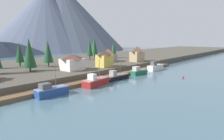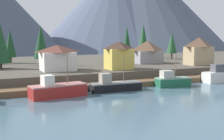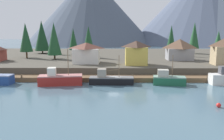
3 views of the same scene
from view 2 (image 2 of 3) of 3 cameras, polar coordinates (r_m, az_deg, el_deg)
ground_plane at (r=70.72m, az=-6.40°, el=-1.58°), size 400.00×400.00×1.00m
dock at (r=53.97m, az=-0.34°, el=-2.98°), size 80.00×4.00×1.60m
shoreline_bank at (r=81.91m, az=-9.07°, el=0.71°), size 400.00×56.00×2.50m
mountain_central_peak at (r=220.05m, az=0.64°, el=12.18°), size 118.54×118.54×62.34m
mountain_east_peak at (r=233.38m, az=5.06°, el=13.04°), size 140.95×140.95×72.19m
fishing_boat_red at (r=46.25m, az=-10.78°, el=-3.86°), size 9.14×4.19×7.41m
fishing_boat_black at (r=50.47m, az=0.50°, el=-3.10°), size 9.14×2.72×6.08m
fishing_boat_green at (r=56.23m, az=11.76°, el=-2.09°), size 6.77×3.51×6.25m
fishing_boat_white at (r=65.10m, az=20.92°, el=-1.06°), size 9.12×2.75×9.23m
house_white at (r=60.93m, az=-10.77°, el=2.48°), size 6.98×6.24×5.36m
house_grey at (r=77.47m, az=7.01°, el=3.63°), size 7.52×5.16×6.01m
house_tan at (r=75.29m, az=16.78°, el=3.66°), size 6.70×4.35×6.91m
house_yellow at (r=62.42m, az=1.38°, el=2.98°), size 5.57×4.62×6.01m
conifer_near_left at (r=81.32m, az=-19.53°, el=5.03°), size 3.19×3.19×9.13m
conifer_near_right at (r=67.46m, az=-21.30°, el=5.30°), size 4.22×4.22×10.77m
conifer_mid_right at (r=93.20m, az=11.78°, el=5.23°), size 3.29×3.29×8.26m
conifer_back_left at (r=88.02m, az=2.96°, el=5.91°), size 3.03×3.03×10.16m
conifer_back_right at (r=73.08m, az=-13.89°, el=5.37°), size 3.72×3.72×9.77m
conifer_far_left at (r=98.51m, az=6.23°, el=6.28°), size 3.77×3.77×11.31m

